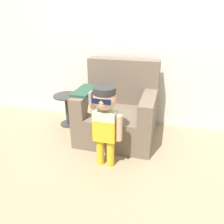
{
  "coord_description": "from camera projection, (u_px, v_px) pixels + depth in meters",
  "views": [
    {
      "loc": [
        0.48,
        -2.43,
        1.49
      ],
      "look_at": [
        -0.11,
        -0.25,
        0.49
      ],
      "focal_mm": 35.0,
      "sensor_mm": 36.0,
      "label": 1
    }
  ],
  "objects": [
    {
      "name": "side_table",
      "position": [
        68.0,
        107.0,
        3.15
      ],
      "size": [
        0.38,
        0.38,
        0.46
      ],
      "color": "#333333",
      "rests_on": "ground_plane"
    },
    {
      "name": "person_child",
      "position": [
        105.0,
        115.0,
        2.16
      ],
      "size": [
        0.36,
        0.27,
        0.88
      ],
      "color": "gold",
      "rests_on": "ground_plane"
    },
    {
      "name": "armchair",
      "position": [
        119.0,
        111.0,
        2.86
      ],
      "size": [
        0.96,
        0.86,
        0.98
      ],
      "color": "#6B5B4C",
      "rests_on": "ground_plane"
    },
    {
      "name": "ground_plane",
      "position": [
        125.0,
        140.0,
        2.86
      ],
      "size": [
        10.0,
        10.0,
        0.0
      ],
      "primitive_type": "plane",
      "color": "#998466"
    },
    {
      "name": "wall_back",
      "position": [
        137.0,
        31.0,
        2.89
      ],
      "size": [
        10.0,
        0.05,
        2.6
      ],
      "color": "silver",
      "rests_on": "ground_plane"
    }
  ]
}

